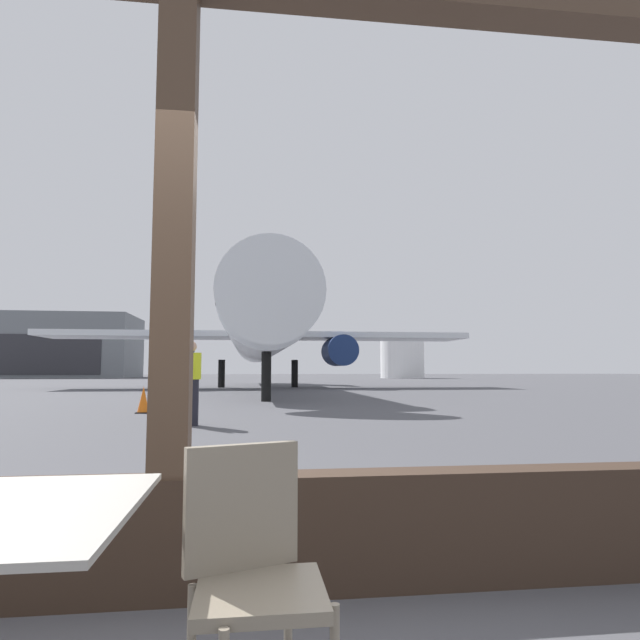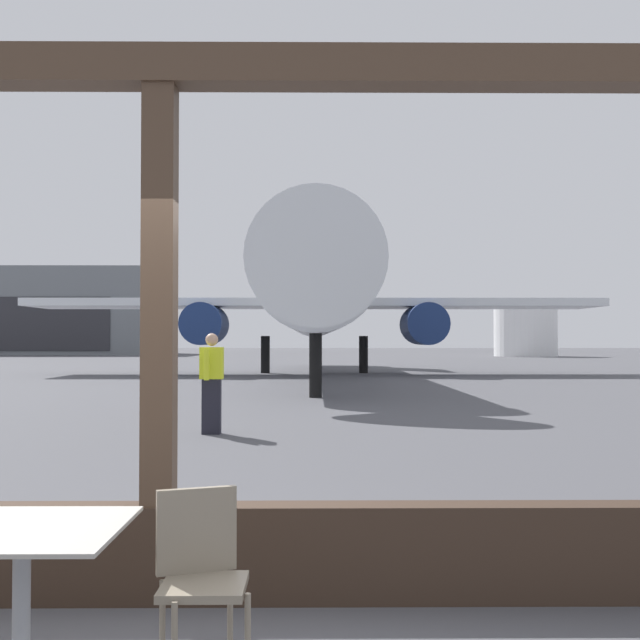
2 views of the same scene
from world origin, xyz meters
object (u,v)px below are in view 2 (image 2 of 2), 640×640
(cafe_chair_window_right, at_px, (201,565))
(ground_crew_worker, at_px, (212,382))
(airplane, at_px, (315,295))
(fuel_storage_tank, at_px, (525,329))
(dining_table, at_px, (22,589))
(distant_hangar, at_px, (64,313))
(traffic_cone, at_px, (160,399))

(cafe_chair_window_right, height_order, ground_crew_worker, ground_crew_worker)
(airplane, relative_size, fuel_storage_tank, 5.46)
(cafe_chair_window_right, relative_size, fuel_storage_tank, 0.14)
(dining_table, distance_m, cafe_chair_window_right, 0.82)
(fuel_storage_tank, bearing_deg, distant_hangar, 165.94)
(cafe_chair_window_right, height_order, traffic_cone, cafe_chair_window_right)
(dining_table, bearing_deg, traffic_cone, 98.40)
(ground_crew_worker, height_order, distant_hangar, distant_hangar)
(fuel_storage_tank, bearing_deg, traffic_cone, -111.93)
(dining_table, height_order, distant_hangar, distant_hangar)
(airplane, bearing_deg, fuel_storage_tank, 63.67)
(cafe_chair_window_right, distance_m, distant_hangar, 90.34)
(airplane, xyz_separation_m, distant_hangar, (-28.34, 54.40, 1.06))
(cafe_chair_window_right, distance_m, ground_crew_worker, 9.90)
(dining_table, bearing_deg, fuel_storage_tank, 73.24)
(airplane, bearing_deg, distant_hangar, 117.52)
(dining_table, bearing_deg, cafe_chair_window_right, 18.43)
(distant_hangar, bearing_deg, dining_table, -72.63)
(cafe_chair_window_right, distance_m, traffic_cone, 13.64)
(traffic_cone, bearing_deg, fuel_storage_tank, 68.07)
(traffic_cone, bearing_deg, airplane, 79.34)
(traffic_cone, distance_m, distant_hangar, 76.82)
(airplane, bearing_deg, ground_crew_worker, -94.83)
(cafe_chair_window_right, distance_m, airplane, 31.63)
(traffic_cone, xyz_separation_m, fuel_storage_tank, (24.24, 60.21, 2.34))
(ground_crew_worker, bearing_deg, dining_table, -87.57)
(ground_crew_worker, bearing_deg, traffic_cone, 114.10)
(ground_crew_worker, height_order, fuel_storage_tank, fuel_storage_tank)
(traffic_cone, height_order, fuel_storage_tank, fuel_storage_tank)
(airplane, height_order, fuel_storage_tank, airplane)
(airplane, height_order, ground_crew_worker, airplane)
(cafe_chair_window_right, bearing_deg, airplane, 88.86)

